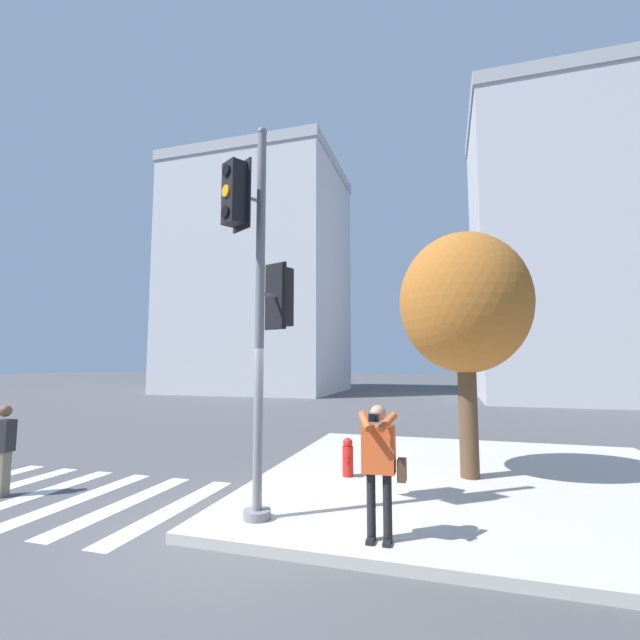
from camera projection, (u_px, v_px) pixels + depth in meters
ground_plane at (220, 534)px, 5.75m from camera, size 160.00×160.00×0.00m
sidewalk_corner at (478, 480)px, 8.12m from camera, size 8.00×8.00×0.14m
crosswalk_stripes at (37, 494)px, 7.47m from camera, size 5.88×3.15×0.01m
traffic_signal_pole at (259, 286)px, 6.26m from camera, size 0.77×1.19×5.71m
person_photographer at (380, 459)px, 5.26m from camera, size 0.58×0.54×1.63m
pedestrian_distant at (3, 448)px, 7.42m from camera, size 0.34×0.20×1.55m
street_tree at (464, 304)px, 8.35m from camera, size 2.50×2.50×4.70m
fire_hydrant at (348, 457)px, 8.15m from camera, size 0.21×0.27×0.72m
building_left at (260, 278)px, 34.58m from camera, size 12.93×10.68×18.24m
building_right at (575, 246)px, 26.09m from camera, size 11.73×9.31×18.73m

